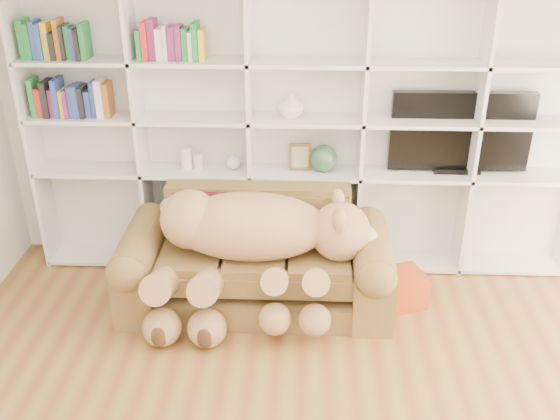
{
  "coord_description": "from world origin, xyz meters",
  "views": [
    {
      "loc": [
        -0.01,
        -2.38,
        2.87
      ],
      "look_at": [
        -0.18,
        1.63,
        0.84
      ],
      "focal_mm": 40.0,
      "sensor_mm": 36.0,
      "label": 1
    }
  ],
  "objects_px": {
    "teddy_bear": "(251,243)",
    "gift_box": "(401,288)",
    "sofa": "(256,265)",
    "tv": "(460,133)"
  },
  "relations": [
    {
      "from": "sofa",
      "to": "gift_box",
      "type": "relative_size",
      "value": 6.1
    },
    {
      "from": "sofa",
      "to": "tv",
      "type": "relative_size",
      "value": 1.83
    },
    {
      "from": "sofa",
      "to": "tv",
      "type": "bearing_deg",
      "value": 22.18
    },
    {
      "from": "gift_box",
      "to": "tv",
      "type": "distance_m",
      "value": 1.32
    },
    {
      "from": "sofa",
      "to": "gift_box",
      "type": "xyz_separation_m",
      "value": [
        1.13,
        0.01,
        -0.19
      ]
    },
    {
      "from": "sofa",
      "to": "teddy_bear",
      "type": "relative_size",
      "value": 1.21
    },
    {
      "from": "teddy_bear",
      "to": "tv",
      "type": "xyz_separation_m",
      "value": [
        1.61,
        0.82,
        0.57
      ]
    },
    {
      "from": "gift_box",
      "to": "sofa",
      "type": "bearing_deg",
      "value": -179.72
    },
    {
      "from": "teddy_bear",
      "to": "gift_box",
      "type": "xyz_separation_m",
      "value": [
        1.15,
        0.18,
        -0.48
      ]
    },
    {
      "from": "sofa",
      "to": "gift_box",
      "type": "bearing_deg",
      "value": 0.28
    }
  ]
}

